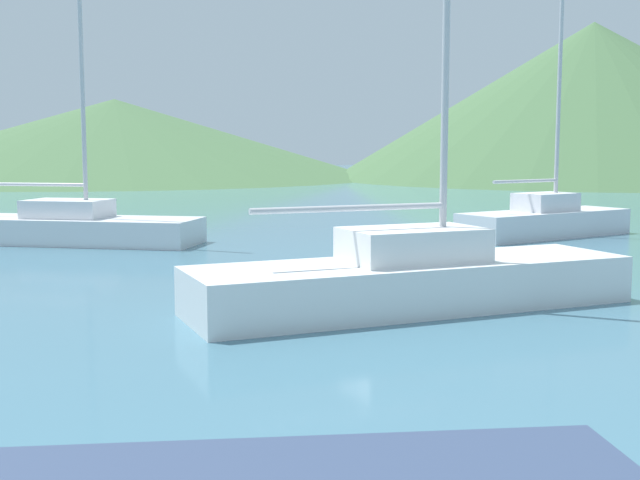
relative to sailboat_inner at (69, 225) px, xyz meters
The scene contains 5 objects.
sailboat_inner is the anchor object (origin of this frame).
sailboat_middle 12.31m from the sailboat_inner, 41.03° to the right, with size 7.45×5.30×8.06m.
sailboat_outer 13.64m from the sailboat_inner, 12.54° to the left, with size 5.49×4.88×10.51m.
hill_central 48.82m from the sailboat_inner, 108.46° to the left, with size 44.91×44.91×6.72m.
hill_east 54.18m from the sailboat_inner, 62.72° to the left, with size 42.99×42.99×12.81m.
Camera 1 is at (1.68, 1.77, 2.63)m, focal length 45.00 mm.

